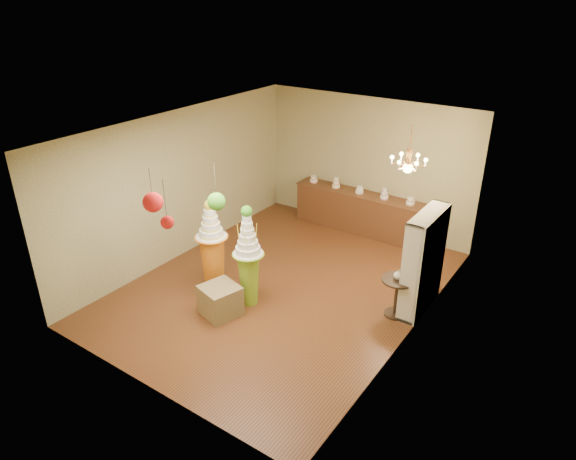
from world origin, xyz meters
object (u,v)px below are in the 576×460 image
Objects in this scene: sideboard at (358,211)px; round_table at (397,292)px; pedestal_green at (249,266)px; pedestal_orange at (213,256)px.

sideboard is 4.26× the size of round_table.
sideboard is at bearing 87.19° from pedestal_green.
sideboard is at bearing 75.71° from pedestal_orange.
sideboard is (0.18, 3.75, -0.27)m from pedestal_green.
sideboard reaches higher than round_table.
pedestal_green is 2.63× the size of round_table.
pedestal_green is at bearing 3.57° from pedestal_orange.
round_table is (3.07, 1.16, -0.26)m from pedestal_orange.
pedestal_green reaches higher than pedestal_orange.
pedestal_orange is 0.59× the size of sideboard.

